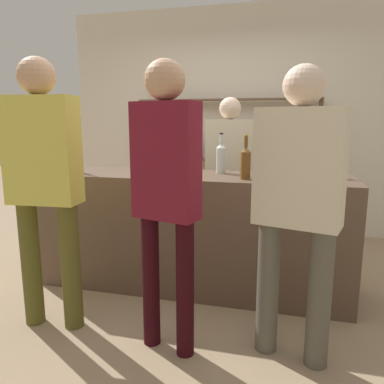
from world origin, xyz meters
The scene contains 14 objects.
ground_plane centered at (0.00, 0.00, 0.00)m, with size 16.00×16.00×0.00m, color #9E8466.
bar_counter centered at (0.00, 0.00, 0.49)m, with size 2.57×0.64×0.98m, color brown.
back_wall centered at (0.00, 1.92, 1.40)m, with size 4.17×0.12×2.80m, color beige.
back_shelf centered at (0.00, 1.74, 1.12)m, with size 2.26×0.18×1.68m.
counter_bottle_0 centered at (0.21, 0.15, 1.11)m, with size 0.08×0.08×0.34m.
counter_bottle_1 centered at (-1.08, -0.08, 1.12)m, with size 0.08×0.08×0.39m.
counter_bottle_2 centered at (0.45, -0.13, 1.10)m, with size 0.08×0.08×0.34m.
counter_bottle_3 centered at (1.05, 0.13, 1.09)m, with size 0.07×0.07×0.30m.
wine_glass centered at (0.83, 0.10, 1.11)m, with size 0.07×0.07×0.18m.
ice_bucket centered at (0.58, 0.02, 1.08)m, with size 0.18×0.18×0.21m.
customer_center centered at (0.08, -0.92, 1.06)m, with size 0.42×0.26×1.75m.
customer_left centered at (-0.78, -0.85, 1.07)m, with size 0.48×0.24×1.81m.
customer_right centered at (0.82, -0.81, 1.00)m, with size 0.51×0.33×1.71m.
server_behind_counter centered at (0.19, 0.78, 0.95)m, with size 0.52×0.31×1.64m.
Camera 1 is at (0.76, -2.95, 1.42)m, focal length 35.00 mm.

